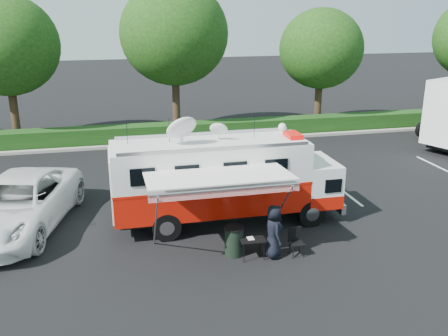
{
  "coord_description": "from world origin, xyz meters",
  "views": [
    {
      "loc": [
        -3.84,
        -16.07,
        7.43
      ],
      "look_at": [
        0.0,
        0.5,
        1.9
      ],
      "focal_mm": 40.0,
      "sensor_mm": 36.0,
      "label": 1
    }
  ],
  "objects_px": {
    "folding_table": "(252,240)",
    "white_suv": "(20,228)",
    "trash_bin": "(234,241)",
    "command_truck": "(225,179)"
  },
  "relations": [
    {
      "from": "command_truck",
      "to": "white_suv",
      "type": "distance_m",
      "value": 7.42
    },
    {
      "from": "command_truck",
      "to": "white_suv",
      "type": "xyz_separation_m",
      "value": [
        -7.14,
        1.12,
        -1.66
      ]
    },
    {
      "from": "folding_table",
      "to": "white_suv",
      "type": "bearing_deg",
      "value": 151.92
    },
    {
      "from": "folding_table",
      "to": "trash_bin",
      "type": "distance_m",
      "value": 0.62
    },
    {
      "from": "command_truck",
      "to": "folding_table",
      "type": "xyz_separation_m",
      "value": [
        0.2,
        -2.8,
        -1.05
      ]
    },
    {
      "from": "command_truck",
      "to": "folding_table",
      "type": "bearing_deg",
      "value": -85.92
    },
    {
      "from": "command_truck",
      "to": "white_suv",
      "type": "relative_size",
      "value": 1.23
    },
    {
      "from": "white_suv",
      "to": "trash_bin",
      "type": "distance_m",
      "value": 7.74
    },
    {
      "from": "folding_table",
      "to": "trash_bin",
      "type": "xyz_separation_m",
      "value": [
        -0.49,
        0.35,
        -0.14
      ]
    },
    {
      "from": "white_suv",
      "to": "folding_table",
      "type": "height_order",
      "value": "white_suv"
    }
  ]
}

